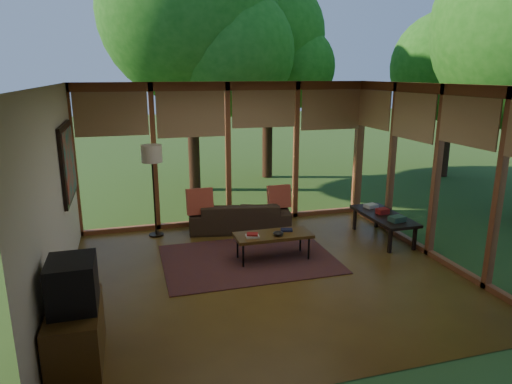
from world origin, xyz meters
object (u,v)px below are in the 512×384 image
object	(u,v)px
floor_lamp	(152,159)
coffee_table	(273,236)
television	(73,284)
sofa	(240,216)
side_console	(384,217)
media_cabinet	(76,334)

from	to	relation	value
floor_lamp	coffee_table	size ratio (longest dim) A/B	1.38
coffee_table	television	bearing A→B (deg)	-144.39
sofa	television	world-z (taller)	television
sofa	coffee_table	bearing A→B (deg)	107.16
sofa	side_console	world-z (taller)	sofa
coffee_table	side_console	xyz separation A→B (m)	(2.14, 0.33, 0.02)
television	side_console	bearing A→B (deg)	25.04
media_cabinet	coffee_table	distance (m)	3.35
floor_lamp	side_console	size ratio (longest dim) A/B	1.18
sofa	coffee_table	size ratio (longest dim) A/B	1.54
television	floor_lamp	size ratio (longest dim) A/B	0.33
television	sofa	bearing A→B (deg)	53.48
floor_lamp	television	bearing A→B (deg)	-105.87
sofa	side_console	bearing A→B (deg)	164.04
sofa	television	xyz separation A→B (m)	(-2.55, -3.44, 0.58)
media_cabinet	floor_lamp	world-z (taller)	floor_lamp
sofa	floor_lamp	size ratio (longest dim) A/B	1.12
sofa	media_cabinet	distance (m)	4.29
coffee_table	side_console	bearing A→B (deg)	8.66
television	media_cabinet	bearing A→B (deg)	180.00
television	side_console	xyz separation A→B (m)	(4.85, 2.27, -0.44)
sofa	floor_lamp	bearing A→B (deg)	6.51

